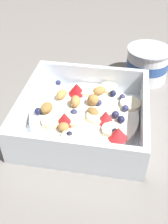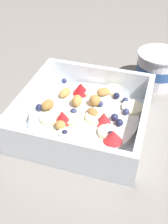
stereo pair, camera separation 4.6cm
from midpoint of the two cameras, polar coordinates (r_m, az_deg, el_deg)
The scene contains 3 objects.
ground_plane at distance 0.50m, azimuth -2.93°, elevation -1.38°, with size 2.40×2.40×0.00m, color gray.
fruit_bowl at distance 0.47m, azimuth -2.74°, elevation -0.99°, with size 0.21×0.21×0.06m.
yogurt_cup at distance 0.60m, azimuth 11.05°, elevation 9.91°, with size 0.09×0.09×0.07m.
Camera 1 is at (0.07, -0.37, 0.33)m, focal length 43.30 mm.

